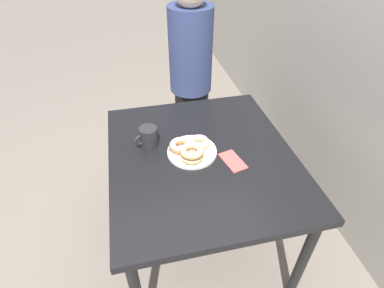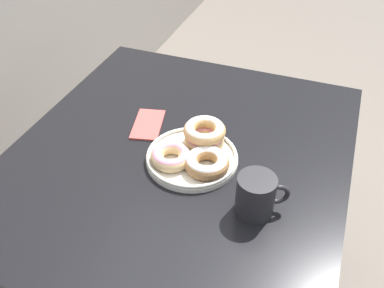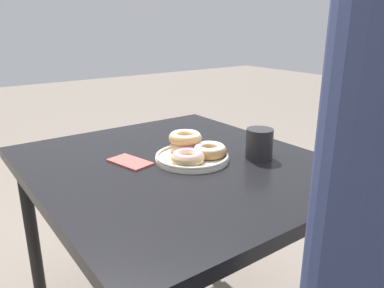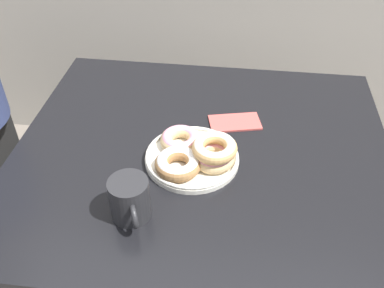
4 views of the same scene
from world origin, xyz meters
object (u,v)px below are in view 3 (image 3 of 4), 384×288
(dining_table, at_px, (177,181))
(coffee_mug, at_px, (260,143))
(napkin, at_px, (130,162))
(donut_plate, at_px, (193,150))

(dining_table, relative_size, coffee_mug, 8.38)
(dining_table, height_order, napkin, napkin)
(dining_table, bearing_deg, donut_plate, -105.30)
(dining_table, bearing_deg, coffee_mug, -118.91)
(coffee_mug, distance_m, napkin, 0.46)
(dining_table, distance_m, donut_plate, 0.12)
(dining_table, xyz_separation_m, donut_plate, (-0.02, -0.06, 0.11))
(donut_plate, distance_m, coffee_mug, 0.24)
(napkin, bearing_deg, dining_table, -121.58)
(dining_table, distance_m, napkin, 0.18)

